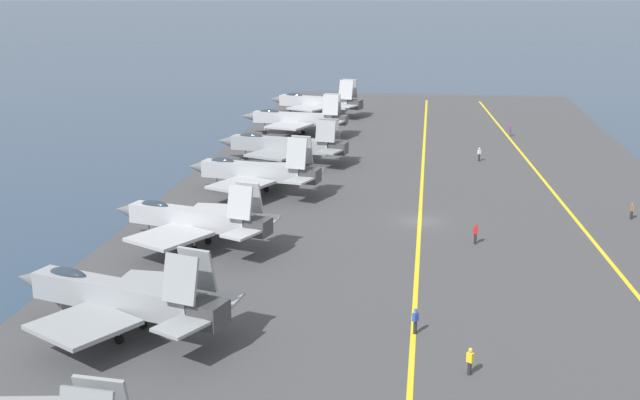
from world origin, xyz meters
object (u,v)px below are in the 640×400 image
object	(u,v)px
parked_jet_seventh	(317,102)
crew_brown_vest	(632,210)
parked_jet_third	(193,219)
parked_jet_fifth	(283,145)
parked_jet_sixth	(296,118)
parked_jet_fourth	(255,171)
parked_jet_second	(118,296)
crew_red_vest	(476,233)
crew_purple_vest	(510,130)
crew_yellow_vest	(470,360)
crew_blue_vest	(415,320)
crew_white_vest	(479,154)

from	to	relation	value
parked_jet_seventh	crew_brown_vest	xyz separation A→B (m)	(-57.41, -38.79, -1.41)
parked_jet_third	parked_jet_fifth	xyz separation A→B (m)	(34.16, -1.62, -0.28)
parked_jet_third	parked_jet_sixth	distance (m)	52.40
parked_jet_fourth	parked_jet_second	bearing A→B (deg)	178.16
parked_jet_sixth	parked_jet_seventh	xyz separation A→B (m)	(18.96, -0.39, -0.30)
crew_red_vest	crew_purple_vest	bearing A→B (deg)	-8.35
crew_purple_vest	crew_red_vest	distance (m)	52.50
parked_jet_second	parked_jet_sixth	distance (m)	70.15
parked_jet_sixth	crew_brown_vest	world-z (taller)	parked_jet_sixth
parked_jet_sixth	crew_yellow_vest	world-z (taller)	parked_jet_sixth
parked_jet_fourth	crew_red_vest	bearing A→B (deg)	-121.81
crew_yellow_vest	parked_jet_third	bearing A→B (deg)	47.96
crew_purple_vest	crew_red_vest	bearing A→B (deg)	171.65
parked_jet_fourth	parked_jet_sixth	xyz separation A→B (m)	(34.14, 1.19, 0.10)
parked_jet_second	parked_jet_fifth	world-z (taller)	parked_jet_second
parked_jet_second	parked_jet_seventh	distance (m)	89.10
parked_jet_third	crew_yellow_vest	distance (m)	30.46
parked_jet_third	crew_yellow_vest	xyz separation A→B (m)	(-20.37, -22.59, -1.61)
parked_jet_second	parked_jet_seventh	world-z (taller)	parked_jet_second
parked_jet_fifth	crew_yellow_vest	xyz separation A→B (m)	(-54.53, -20.97, -1.33)
parked_jet_sixth	parked_jet_seventh	size ratio (longest dim) A/B	0.96
parked_jet_fourth	crew_red_vest	xyz separation A→B (m)	(-14.05, -22.66, -1.49)
parked_jet_fifth	crew_purple_vest	world-z (taller)	parked_jet_fifth
parked_jet_third	parked_jet_seventh	distance (m)	71.36
parked_jet_third	crew_brown_vest	distance (m)	41.86
crew_blue_vest	crew_yellow_vest	size ratio (longest dim) A/B	1.04
parked_jet_seventh	crew_yellow_vest	size ratio (longest dim) A/B	10.04
parked_jet_fifth	parked_jet_sixth	world-z (taller)	parked_jet_sixth
parked_jet_seventh	crew_brown_vest	distance (m)	69.30
crew_white_vest	parked_jet_sixth	bearing A→B (deg)	61.62
crew_red_vest	parked_jet_fourth	bearing A→B (deg)	58.19
parked_jet_second	crew_blue_vest	size ratio (longest dim) A/B	9.30
parked_jet_fourth	crew_brown_vest	size ratio (longest dim) A/B	9.21
parked_jet_seventh	crew_white_vest	xyz separation A→B (m)	(-33.01, -25.62, -1.35)
crew_yellow_vest	crew_red_vest	distance (m)	24.63
parked_jet_seventh	crew_purple_vest	distance (m)	34.64
parked_jet_second	crew_red_vest	size ratio (longest dim) A/B	8.84
parked_jet_sixth	crew_yellow_vest	bearing A→B (deg)	-162.94
crew_blue_vest	crew_white_vest	world-z (taller)	crew_blue_vest
parked_jet_fifth	crew_brown_vest	world-z (taller)	parked_jet_fifth
crew_purple_vest	crew_red_vest	world-z (taller)	crew_red_vest
parked_jet_third	parked_jet_sixth	bearing A→B (deg)	-0.29
crew_blue_vest	crew_brown_vest	distance (m)	35.37
parked_jet_second	parked_jet_sixth	size ratio (longest dim) A/B	1.00
parked_jet_second	parked_jet_fifth	size ratio (longest dim) A/B	0.94
parked_jet_second	crew_red_vest	xyz separation A→B (m)	(21.96, -23.81, -1.61)
crew_yellow_vest	crew_red_vest	bearing A→B (deg)	-3.55
crew_yellow_vest	crew_white_vest	size ratio (longest dim) A/B	0.97
crew_purple_vest	crew_yellow_vest	world-z (taller)	crew_purple_vest
crew_red_vest	crew_white_vest	world-z (taller)	crew_red_vest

